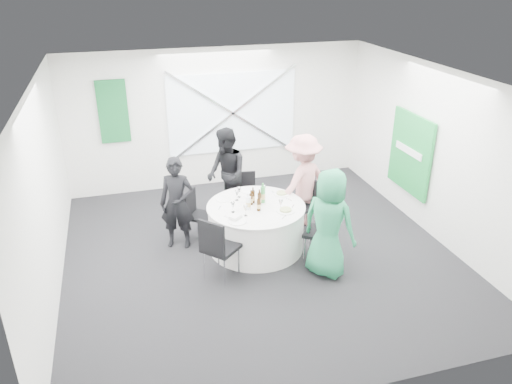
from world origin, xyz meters
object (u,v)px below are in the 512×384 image
object	(u,v)px
chair_back_right	(306,201)
green_water_bottle	(263,195)
chair_back	(246,192)
person_woman_pink	(302,182)
chair_front_left	(217,245)
person_man_back_left	(177,203)
banquet_table	(256,227)
person_man_back	(226,174)
chair_back_left	(196,211)
person_woman_green	(329,224)
clear_water_bottle	(248,203)
chair_front_right	(325,228)

from	to	relation	value
chair_back_right	green_water_bottle	bearing A→B (deg)	-92.14
chair_back	person_woman_pink	xyz separation A→B (m)	(0.82, -0.64, 0.36)
chair_front_left	person_woman_pink	size ratio (longest dim) A/B	0.59
person_man_back_left	banquet_table	bearing A→B (deg)	-0.00
chair_front_left	person_man_back	distance (m)	2.05
chair_back_left	chair_back_right	size ratio (longest dim) A/B	0.93
chair_front_left	person_woman_green	distance (m)	1.63
chair_front_left	person_man_back_left	size ratio (longest dim) A/B	0.66
chair_front_left	person_man_back_left	world-z (taller)	person_man_back_left
chair_back_left	person_woman_pink	world-z (taller)	person_woman_pink
chair_back	chair_back_left	size ratio (longest dim) A/B	0.99
person_man_back	person_woman_green	bearing A→B (deg)	15.51
chair_back_left	chair_back	bearing A→B (deg)	-26.94
banquet_table	green_water_bottle	bearing A→B (deg)	33.48
green_water_bottle	person_woman_green	bearing A→B (deg)	-58.05
chair_front_left	green_water_bottle	world-z (taller)	green_water_bottle
chair_front_left	person_woman_green	xyz separation A→B (m)	(1.59, -0.27, 0.24)
person_woman_pink	clear_water_bottle	xyz separation A→B (m)	(-1.11, -0.56, 0.02)
person_man_back	green_water_bottle	bearing A→B (deg)	7.41
green_water_bottle	chair_back_right	bearing A→B (deg)	19.53
chair_back	person_woman_green	bearing A→B (deg)	-65.31
chair_front_left	person_man_back	xyz separation A→B (m)	(0.59, 1.95, 0.24)
chair_front_left	person_woman_pink	world-z (taller)	person_woman_pink
chair_back_left	person_woman_pink	bearing A→B (deg)	-58.46
person_man_back_left	green_water_bottle	size ratio (longest dim) A/B	4.62
chair_back_left	person_man_back	distance (m)	0.97
green_water_bottle	clear_water_bottle	world-z (taller)	green_water_bottle
chair_front_left	clear_water_bottle	size ratio (longest dim) A/B	3.75
banquet_table	green_water_bottle	distance (m)	0.54
chair_back	green_water_bottle	xyz separation A→B (m)	(-0.00, -1.04, 0.41)
chair_back_left	person_man_back	size ratio (longest dim) A/B	0.51
person_woman_pink	chair_back_right	bearing A→B (deg)	90.72
chair_back_left	chair_front_right	world-z (taller)	chair_front_right
chair_back_right	person_man_back	xyz separation A→B (m)	(-1.20, 0.83, 0.30)
banquet_table	chair_back_right	distance (m)	1.10
chair_back	chair_front_left	xyz separation A→B (m)	(-0.93, -1.84, 0.10)
chair_front_right	clear_water_bottle	world-z (taller)	clear_water_bottle
chair_front_right	person_man_back_left	distance (m)	2.36
person_woman_green	banquet_table	bearing A→B (deg)	0.00
person_woman_pink	green_water_bottle	distance (m)	0.91
chair_back_right	chair_front_right	bearing A→B (deg)	-26.89
chair_back_left	person_man_back_left	xyz separation A→B (m)	(-0.33, -0.18, 0.27)
chair_back	person_woman_green	distance (m)	2.24
person_woman_pink	green_water_bottle	bearing A→B (deg)	-1.23
chair_front_left	person_woman_green	world-z (taller)	person_woman_green
banquet_table	clear_water_bottle	size ratio (longest dim) A/B	5.84
person_man_back	person_man_back_left	bearing A→B (deg)	-59.83
green_water_bottle	chair_back_left	bearing A→B (deg)	152.80
chair_back_right	person_man_back	world-z (taller)	person_man_back
person_woman_green	chair_front_left	bearing A→B (deg)	40.96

